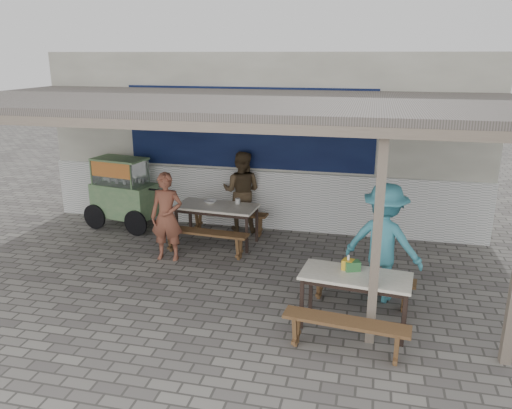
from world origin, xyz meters
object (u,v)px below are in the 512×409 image
Objects in this scene: vendor_cart at (123,190)px; table_right at (356,280)px; bench_right_street at (345,329)px; patron_wall_side at (242,191)px; patron_street_side at (167,217)px; patron_right_table at (384,243)px; bench_left_wall at (228,217)px; bench_left_street at (204,237)px; condiment_bowl at (211,202)px; tissue_box at (348,265)px; table_left at (217,209)px; donation_box at (352,266)px; condiment_jar at (238,201)px; bench_right_wall at (361,283)px.

table_right is at bearing -21.28° from vendor_cart.
bench_right_street is 0.93× the size of patron_wall_side.
patron_right_table is at bearing -15.47° from patron_street_side.
patron_street_side is (-0.65, -1.52, 0.43)m from bench_left_wall.
condiment_bowl reaches higher than bench_left_street.
table_right is 5.64m from vendor_cart.
patron_right_table reaches higher than patron_street_side.
tissue_box is at bearing -20.60° from vendor_cart.
bench_right_street is at bearing -46.45° from table_left.
patron_wall_side reaches higher than bench_right_street.
table_right is at bearing -30.83° from patron_street_side.
donation_box is at bearing 94.99° from bench_right_street.
donation_box reaches higher than table_left.
patron_wall_side is 15.75× the size of condiment_jar.
bench_left_street is at bearing 146.25° from donation_box.
bench_right_wall is 0.72m from donation_box.
vendor_cart is (-4.74, 3.60, 0.45)m from bench_right_street.
condiment_jar is (0.40, 0.81, 0.46)m from bench_left_street.
bench_right_street is at bearing -87.08° from tissue_box.
condiment_bowl is (-2.89, 1.96, 0.44)m from bench_right_wall.
table_right is 7.51× the size of donation_box.
condiment_bowl is (-2.76, 2.49, -0.04)m from donation_box.
bench_right_street is 0.93m from tissue_box.
patron_right_table reaches higher than bench_left_wall.
patron_right_table is (0.41, 1.57, 0.53)m from bench_right_street.
tissue_box reaches higher than bench_left_street.
bench_right_wall is at bearing 90.00° from table_right.
bench_left_wall is (0.04, 0.60, -0.33)m from table_left.
bench_right_street is at bearing -56.34° from condiment_jar.
patron_right_table is 9.00× the size of donation_box.
patron_street_side reaches higher than table_right.
bench_left_street is 1.07× the size of bench_right_wall.
donation_box reaches higher than condiment_jar.
condiment_jar is at bearing 130.63° from tissue_box.
bench_left_wall is 3.91m from tissue_box.
patron_street_side reaches higher than tissue_box.
donation_box is at bearing -45.14° from bench_left_wall.
donation_box is at bearing -48.85° from condiment_jar.
condiment_bowl is at bearing 151.91° from bench_right_wall.
condiment_jar is (-2.20, 2.56, -0.02)m from tissue_box.
bench_left_wall is at bearing 90.00° from table_left.
patron_street_side is 11.34× the size of tissue_box.
vendor_cart is at bearing 174.51° from condiment_jar.
bench_left_street is 1.56m from patron_wall_side.
bench_right_wall is at bearing -14.92° from vendor_cart.
patron_wall_side is (-2.47, 2.69, 0.48)m from bench_right_wall.
vendor_cart is (-2.15, 0.44, 0.12)m from table_left.
bench_left_wall is at bearing 143.81° from bench_right_wall.
tissue_box is 0.62× the size of condiment_bowl.
condiment_bowl reaches higher than bench_right_wall.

